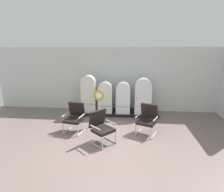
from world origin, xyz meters
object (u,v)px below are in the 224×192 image
sign_stand (99,109)px  armchair_center (101,126)px  refrigerator_0 (89,92)px  refrigerator_1 (106,96)px  armchair_left (75,116)px  armchair_right (147,118)px  refrigerator_3 (143,95)px  refrigerator_2 (123,96)px

sign_stand → armchair_center: bearing=-78.1°
refrigerator_0 → refrigerator_1: size_ratio=1.19×
refrigerator_1 → sign_stand: 1.30m
armchair_left → armchair_center: size_ratio=1.00×
armchair_right → armchair_center: 1.70m
refrigerator_0 → armchair_center: refrigerator_0 is taller
armchair_center → refrigerator_1: bearing=94.3°
refrigerator_3 → armchair_right: (0.05, -1.84, -0.39)m
refrigerator_2 → refrigerator_0: bearing=180.0°
armchair_right → armchair_center: (-1.49, -0.81, 0.00)m
armchair_left → armchair_right: 2.54m
armchair_right → armchair_center: same height
refrigerator_1 → refrigerator_2: 0.78m
refrigerator_2 → armchair_right: refrigerator_2 is taller
refrigerator_0 → armchair_right: (2.42, -1.81, -0.45)m
refrigerator_2 → sign_stand: size_ratio=0.99×
armchair_center → sign_stand: size_ratio=0.74×
refrigerator_2 → armchair_center: bearing=-102.5°
refrigerator_3 → sign_stand: (-1.72, -1.30, -0.31)m
refrigerator_1 → armchair_left: refrigerator_1 is taller
refrigerator_3 → armchair_right: size_ratio=1.51×
armchair_left → armchair_right: bearing=1.2°
refrigerator_0 → armchair_center: bearing=-70.5°
refrigerator_1 → refrigerator_3: size_ratio=0.89×
refrigerator_1 → armchair_center: 2.65m
refrigerator_0 → sign_stand: refrigerator_0 is taller
refrigerator_2 → armchair_left: size_ratio=1.33×
armchair_left → refrigerator_1: bearing=65.4°
armchair_left → refrigerator_2: bearing=48.8°
refrigerator_2 → refrigerator_1: bearing=179.9°
refrigerator_2 → refrigerator_3: 0.86m
refrigerator_1 → sign_stand: (-0.08, -1.28, -0.22)m
refrigerator_3 → armchair_right: 1.88m
refrigerator_0 → refrigerator_3: refrigerator_0 is taller
armchair_left → sign_stand: 0.97m
refrigerator_3 → sign_stand: 2.18m
refrigerator_2 → armchair_right: 2.05m
refrigerator_2 → armchair_right: size_ratio=1.33×
sign_stand → armchair_left: bearing=-142.7°
armchair_right → sign_stand: 1.86m
refrigerator_1 → refrigerator_3: refrigerator_3 is taller
refrigerator_3 → armchair_left: bearing=-142.8°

